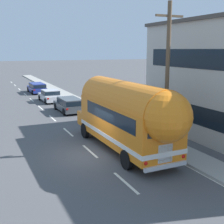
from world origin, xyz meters
name	(u,v)px	position (x,y,z in m)	size (l,w,h in m)	color
ground_plane	(94,155)	(0.00, 0.00, 0.00)	(300.00, 300.00, 0.00)	#4C4C4F
lane_markings	(74,111)	(2.65, 12.41, 0.00)	(3.90, 80.00, 0.01)	silver
sidewalk_slab	(102,113)	(4.68, 10.00, 0.07)	(1.83, 90.00, 0.15)	#9E9B93
utility_pole	(167,75)	(4.35, -0.68, 4.42)	(1.80, 0.24, 8.50)	brown
painted_bus	(128,114)	(1.90, -0.55, 2.31)	(2.70, 10.54, 4.12)	orange
car_lead	(69,104)	(2.12, 11.99, 0.79)	(2.04, 4.43, 1.37)	#474C51
car_second	(50,95)	(1.80, 18.54, 0.73)	(2.11, 4.37, 1.37)	silver
car_third	(37,87)	(1.73, 26.25, 0.79)	(2.05, 4.81, 1.37)	navy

